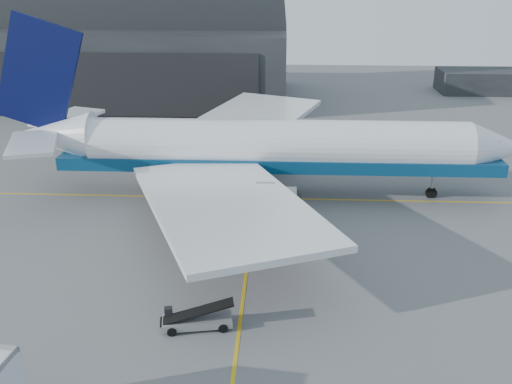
{
  "coord_description": "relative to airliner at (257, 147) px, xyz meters",
  "views": [
    {
      "loc": [
        2.58,
        -33.13,
        22.34
      ],
      "look_at": [
        0.5,
        10.63,
        4.5
      ],
      "focal_mm": 40.0,
      "sensor_mm": 36.0,
      "label": 1
    }
  ],
  "objects": [
    {
      "name": "ground",
      "position": [
        -0.14,
        -21.05,
        -5.09
      ],
      "size": [
        200.0,
        200.0,
        0.0
      ],
      "primitive_type": "plane",
      "color": "#565659",
      "rests_on": "ground"
    },
    {
      "name": "taxi_lines",
      "position": [
        -0.14,
        -8.38,
        -5.08
      ],
      "size": [
        80.0,
        42.12,
        0.02
      ],
      "color": "gold",
      "rests_on": "ground"
    },
    {
      "name": "hangar",
      "position": [
        -22.14,
        43.9,
        4.45
      ],
      "size": [
        50.0,
        28.3,
        28.0
      ],
      "color": "black",
      "rests_on": "ground"
    },
    {
      "name": "distant_bldg_a",
      "position": [
        37.86,
        50.95,
        -5.09
      ],
      "size": [
        14.0,
        8.0,
        4.0
      ],
      "primitive_type": "cube",
      "color": "black",
      "rests_on": "ground"
    },
    {
      "name": "airliner",
      "position": [
        0.0,
        0.0,
        0.0
      ],
      "size": [
        51.84,
        50.27,
        18.19
      ],
      "color": "white",
      "rests_on": "ground"
    },
    {
      "name": "pushback_tug",
      "position": [
        4.16,
        -9.3,
        -4.3
      ],
      "size": [
        4.89,
        3.31,
        2.1
      ],
      "rotation": [
        0.0,
        0.0,
        0.16
      ],
      "color": "black",
      "rests_on": "ground"
    },
    {
      "name": "belt_loader_a",
      "position": [
        -2.94,
        -23.09,
        -4.52
      ],
      "size": [
        4.92,
        2.32,
        1.84
      ],
      "rotation": [
        0.0,
        0.0,
        0.17
      ],
      "color": "gray",
      "rests_on": "ground"
    },
    {
      "name": "traffic_cone",
      "position": [
        -2.94,
        -21.97,
        -4.82
      ],
      "size": [
        0.39,
        0.39,
        0.57
      ],
      "color": "#E45207",
      "rests_on": "ground"
    }
  ]
}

